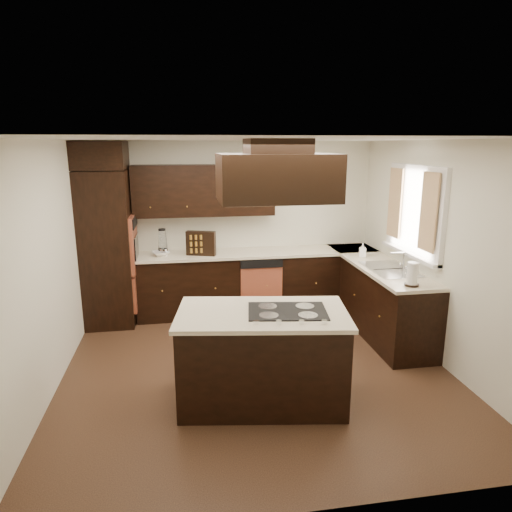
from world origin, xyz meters
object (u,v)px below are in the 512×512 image
Objects in this scene: island at (262,359)px; range_hood at (277,177)px; spice_rack at (201,243)px; oven_column at (108,249)px.

range_hood is at bearing 43.88° from island.
island is 1.73m from range_hood.
spice_rack is at bearing 105.09° from range_hood.
oven_column reaches higher than island.
range_hood is 2.56m from spice_rack.
spice_rack reaches higher than island.
oven_column is 1.27m from spice_rack.
range_hood reaches higher than oven_column.
island is (1.73, -2.36, -0.62)m from oven_column.
oven_column is 1.37× the size of island.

